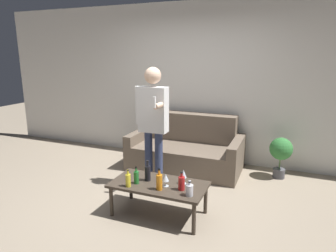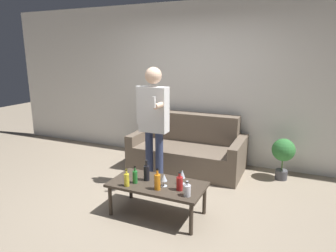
# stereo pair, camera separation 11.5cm
# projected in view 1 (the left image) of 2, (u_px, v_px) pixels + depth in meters

# --- Properties ---
(ground_plane) EXTENTS (16.00, 16.00, 0.00)m
(ground_plane) POSITION_uv_depth(u_px,v_px,m) (146.00, 208.00, 3.69)
(ground_plane) COLOR gray
(wall_back) EXTENTS (8.00, 0.06, 2.70)m
(wall_back) POSITION_uv_depth(u_px,v_px,m) (196.00, 83.00, 5.18)
(wall_back) COLOR silver
(wall_back) RESTS_ON ground_plane
(couch) EXTENTS (1.79, 0.94, 0.87)m
(couch) POSITION_uv_depth(u_px,v_px,m) (187.00, 150.00, 4.95)
(couch) COLOR #6B5B4C
(couch) RESTS_ON ground_plane
(coffee_table) EXTENTS (1.10, 0.57, 0.39)m
(coffee_table) POSITION_uv_depth(u_px,v_px,m) (159.00, 187.00, 3.45)
(coffee_table) COLOR #3D3328
(coffee_table) RESTS_ON ground_plane
(bottle_orange) EXTENTS (0.07, 0.07, 0.24)m
(bottle_orange) POSITION_uv_depth(u_px,v_px,m) (159.00, 182.00, 3.27)
(bottle_orange) COLOR orange
(bottle_orange) RESTS_ON coffee_table
(bottle_green) EXTENTS (0.08, 0.08, 0.17)m
(bottle_green) POSITION_uv_depth(u_px,v_px,m) (190.00, 190.00, 3.13)
(bottle_green) COLOR silver
(bottle_green) RESTS_ON coffee_table
(bottle_dark) EXTENTS (0.07, 0.07, 0.25)m
(bottle_dark) POSITION_uv_depth(u_px,v_px,m) (148.00, 173.00, 3.50)
(bottle_dark) COLOR black
(bottle_dark) RESTS_ON coffee_table
(bottle_yellow) EXTENTS (0.06, 0.06, 0.20)m
(bottle_yellow) POSITION_uv_depth(u_px,v_px,m) (128.00, 180.00, 3.35)
(bottle_yellow) COLOR yellow
(bottle_yellow) RESTS_ON coffee_table
(bottle_red) EXTENTS (0.06, 0.06, 0.20)m
(bottle_red) POSITION_uv_depth(u_px,v_px,m) (136.00, 177.00, 3.43)
(bottle_red) COLOR #23752D
(bottle_red) RESTS_ON coffee_table
(bottle_clear) EXTENTS (0.07, 0.07, 0.21)m
(bottle_clear) POSITION_uv_depth(u_px,v_px,m) (181.00, 183.00, 3.26)
(bottle_clear) COLOR #B21E1E
(bottle_clear) RESTS_ON coffee_table
(wine_glass_near) EXTENTS (0.07, 0.07, 0.15)m
(wine_glass_near) POSITION_uv_depth(u_px,v_px,m) (166.00, 178.00, 3.35)
(wine_glass_near) COLOR silver
(wine_glass_near) RESTS_ON coffee_table
(wine_glass_far) EXTENTS (0.07, 0.07, 0.17)m
(wine_glass_far) POSITION_uv_depth(u_px,v_px,m) (184.00, 174.00, 3.41)
(wine_glass_far) COLOR silver
(wine_glass_far) RESTS_ON coffee_table
(person_standing_front) EXTENTS (0.46, 0.42, 1.68)m
(person_standing_front) POSITION_uv_depth(u_px,v_px,m) (153.00, 118.00, 4.03)
(person_standing_front) COLOR navy
(person_standing_front) RESTS_ON ground_plane
(potted_plant) EXTENTS (0.34, 0.34, 0.63)m
(potted_plant) POSITION_uv_depth(u_px,v_px,m) (281.00, 151.00, 4.48)
(potted_plant) COLOR #4C4C51
(potted_plant) RESTS_ON ground_plane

